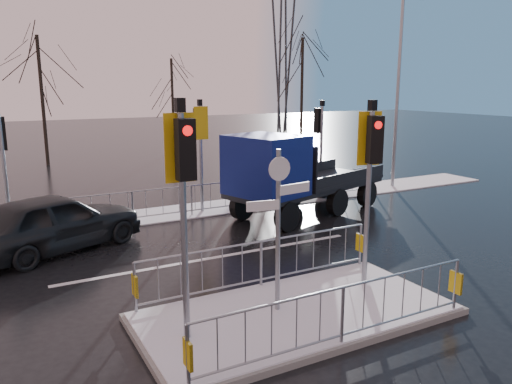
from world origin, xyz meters
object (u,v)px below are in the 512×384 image
car_far_lane (55,222)px  street_lamp_right (400,83)px  traffic_island (296,298)px  flatbed_truck (284,174)px

car_far_lane → street_lamp_right: street_lamp_right is taller
car_far_lane → street_lamp_right: 14.68m
car_far_lane → street_lamp_right: bearing=-104.1°
traffic_island → street_lamp_right: size_ratio=0.75×
flatbed_truck → street_lamp_right: size_ratio=0.81×
flatbed_truck → street_lamp_right: 8.00m
street_lamp_right → car_far_lane: bearing=-171.2°
traffic_island → flatbed_truck: traffic_island is taller
street_lamp_right → flatbed_truck: bearing=-161.6°
traffic_island → car_far_lane: (-3.49, 6.32, 0.40)m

